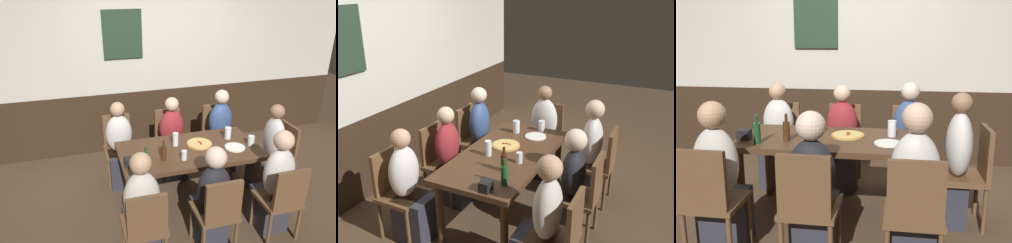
% 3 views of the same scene
% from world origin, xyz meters
% --- Properties ---
extents(ground_plane, '(12.00, 12.00, 0.00)m').
position_xyz_m(ground_plane, '(0.00, 0.00, 0.00)').
color(ground_plane, '#4C3826').
extents(wall_back, '(6.40, 0.13, 2.60)m').
position_xyz_m(wall_back, '(-0.00, 1.65, 1.30)').
color(wall_back, '#332316').
rests_on(wall_back, ground_plane).
extents(dining_table, '(1.62, 0.83, 0.74)m').
position_xyz_m(dining_table, '(0.00, 0.00, 0.65)').
color(dining_table, '#472D1C').
rests_on(dining_table, ground_plane).
extents(chair_right_far, '(0.40, 0.40, 0.88)m').
position_xyz_m(chair_right_far, '(0.71, 0.83, 0.50)').
color(chair_right_far, brown).
rests_on(chair_right_far, ground_plane).
extents(chair_head_east, '(0.40, 0.40, 0.88)m').
position_xyz_m(chair_head_east, '(1.23, 0.00, 0.50)').
color(chair_head_east, brown).
rests_on(chair_head_east, ground_plane).
extents(chair_mid_near, '(0.40, 0.40, 0.88)m').
position_xyz_m(chair_mid_near, '(0.00, -0.83, 0.50)').
color(chair_mid_near, brown).
rests_on(chair_mid_near, ground_plane).
extents(chair_mid_far, '(0.40, 0.40, 0.88)m').
position_xyz_m(chair_mid_far, '(0.00, 0.83, 0.50)').
color(chair_mid_far, brown).
rests_on(chair_mid_far, ground_plane).
extents(chair_left_near, '(0.40, 0.40, 0.88)m').
position_xyz_m(chair_left_near, '(-0.71, -0.83, 0.50)').
color(chair_left_near, brown).
rests_on(chair_left_near, ground_plane).
extents(chair_right_near, '(0.40, 0.40, 0.88)m').
position_xyz_m(chair_right_near, '(0.71, -0.83, 0.50)').
color(chair_right_near, brown).
rests_on(chair_right_near, ground_plane).
extents(chair_left_far, '(0.40, 0.40, 0.88)m').
position_xyz_m(chair_left_far, '(-0.71, 0.83, 0.50)').
color(chair_left_far, brown).
rests_on(chair_left_far, ground_plane).
extents(person_right_far, '(0.34, 0.37, 1.16)m').
position_xyz_m(person_right_far, '(0.71, 0.67, 0.49)').
color(person_right_far, '#2D2D38').
rests_on(person_right_far, ground_plane).
extents(person_head_east, '(0.37, 0.34, 1.17)m').
position_xyz_m(person_head_east, '(1.06, 0.00, 0.49)').
color(person_head_east, '#2D2D38').
rests_on(person_head_east, ground_plane).
extents(person_mid_near, '(0.34, 0.37, 1.12)m').
position_xyz_m(person_mid_near, '(0.00, -0.67, 0.48)').
color(person_mid_near, '#2D2D38').
rests_on(person_mid_near, ground_plane).
extents(person_mid_far, '(0.34, 0.37, 1.13)m').
position_xyz_m(person_mid_far, '(-0.00, 0.67, 0.47)').
color(person_mid_far, '#2D2D38').
rests_on(person_mid_far, ground_plane).
extents(person_left_near, '(0.34, 0.37, 1.17)m').
position_xyz_m(person_left_near, '(-0.71, -0.67, 0.50)').
color(person_left_near, '#2D2D38').
rests_on(person_left_near, ground_plane).
extents(person_right_near, '(0.34, 0.37, 1.20)m').
position_xyz_m(person_right_near, '(0.71, -0.67, 0.51)').
color(person_right_near, '#2D2D38').
rests_on(person_right_near, ground_plane).
extents(person_left_far, '(0.34, 0.37, 1.13)m').
position_xyz_m(person_left_far, '(-0.71, 0.67, 0.47)').
color(person_left_far, '#2D2D38').
rests_on(person_left_far, ground_plane).
extents(pizza, '(0.30, 0.30, 0.03)m').
position_xyz_m(pizza, '(0.15, 0.07, 0.75)').
color(pizza, tan).
rests_on(pizza, dining_table).
extents(tumbler_water, '(0.06, 0.06, 0.11)m').
position_xyz_m(tumbler_water, '(-0.14, -0.21, 0.79)').
color(tumbler_water, silver).
rests_on(tumbler_water, dining_table).
extents(tumbler_short, '(0.08, 0.08, 0.14)m').
position_xyz_m(tumbler_short, '(0.54, 0.13, 0.81)').
color(tumbler_short, silver).
rests_on(tumbler_short, dining_table).
extents(highball_clear, '(0.07, 0.07, 0.16)m').
position_xyz_m(highball_clear, '(-0.13, 0.13, 0.81)').
color(highball_clear, silver).
rests_on(highball_clear, dining_table).
extents(pint_glass_stout, '(0.08, 0.08, 0.12)m').
position_xyz_m(pint_glass_stout, '(0.73, -0.11, 0.79)').
color(pint_glass_stout, silver).
rests_on(pint_glass_stout, dining_table).
extents(beer_bottle_green, '(0.06, 0.06, 0.24)m').
position_xyz_m(beer_bottle_green, '(-0.57, -0.27, 0.84)').
color(beer_bottle_green, '#194723').
rests_on(beer_bottle_green, dining_table).
extents(beer_bottle_brown, '(0.06, 0.06, 0.24)m').
position_xyz_m(beer_bottle_brown, '(-0.35, -0.15, 0.83)').
color(beer_bottle_brown, '#42230F').
rests_on(beer_bottle_brown, dining_table).
extents(plate_white_large, '(0.23, 0.23, 0.01)m').
position_xyz_m(plate_white_large, '(0.52, -0.12, 0.75)').
color(plate_white_large, white).
rests_on(plate_white_large, dining_table).
extents(condiment_caddy, '(0.11, 0.09, 0.09)m').
position_xyz_m(condiment_caddy, '(-0.73, -0.17, 0.79)').
color(condiment_caddy, black).
rests_on(condiment_caddy, dining_table).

